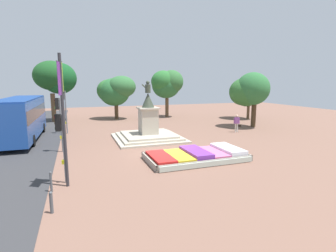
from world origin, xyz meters
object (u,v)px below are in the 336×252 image
Objects in this scene: pedestrian_with_handbag at (237,122)px; kerb_bollard_mid_a at (51,181)px; statue_monument at (148,129)px; traffic_light_far_corner at (64,105)px; city_bus at (21,116)px; kerb_bollard_south at (51,202)px; traffic_light_mid_block at (59,115)px; flower_planter at (198,156)px; traffic_light_near_crossing at (61,136)px; banner_pole at (63,115)px.

pedestrian_with_handbag is 1.84× the size of kerb_bollard_mid_a.
traffic_light_far_corner is at bearing 143.68° from statue_monument.
city_bus is at bearing 162.73° from statue_monument.
traffic_light_far_corner reaches higher than kerb_bollard_south.
kerb_bollard_south is 2.12m from kerb_bollard_mid_a.
kerb_bollard_mid_a is at bearing -90.82° from traffic_light_mid_block.
city_bus reaches higher than flower_planter.
pedestrian_with_handbag reaches higher than flower_planter.
traffic_light_near_crossing is at bearing -88.84° from traffic_light_far_corner.
city_bus is at bearing 107.57° from traffic_light_near_crossing.
pedestrian_with_handbag is (15.43, 8.40, -1.34)m from traffic_light_near_crossing.
kerb_bollard_mid_a is (-15.92, -9.35, -0.49)m from pedestrian_with_handbag.
traffic_light_near_crossing is 6.24m from traffic_light_mid_block.
statue_monument is 6.00× the size of kerb_bollard_mid_a.
kerb_bollard_south is at bearing -90.17° from traffic_light_far_corner.
traffic_light_near_crossing reaches higher than pedestrian_with_handbag.
flower_planter is at bearing -137.18° from pedestrian_with_handbag.
banner_pole reaches higher than city_bus.
city_bus is 11.91× the size of kerb_bollard_south.
banner_pole is 0.60× the size of city_bus.
statue_monument is 0.93× the size of banner_pole.
flower_planter is 8.48m from banner_pole.
pedestrian_with_handbag is (7.60, 7.04, 0.73)m from flower_planter.
traffic_light_mid_block is 7.48m from kerb_bollard_mid_a.
traffic_light_near_crossing is 3.61m from kerb_bollard_south.
traffic_light_near_crossing reaches higher than kerb_bollard_mid_a.
city_bus is at bearing 121.90° from traffic_light_mid_block.
traffic_light_far_corner is at bearing 91.16° from traffic_light_near_crossing.
pedestrian_with_handbag is at bearing 30.31° from banner_pole.
statue_monument is 1.40× the size of traffic_light_far_corner.
kerb_bollard_south is at bearing -95.91° from traffic_light_near_crossing.
traffic_light_mid_block is 7.02m from traffic_light_far_corner.
kerb_bollard_mid_a is (-0.66, -0.44, -2.91)m from banner_pole.
city_bus reaches higher than kerb_bollard_mid_a.
traffic_light_far_corner reaches higher than traffic_light_mid_block.
kerb_bollard_south is (-8.15, -4.42, 0.19)m from flower_planter.
kerb_bollard_mid_a is (-8.32, -2.31, 0.24)m from flower_planter.
kerb_bollard_mid_a is (-0.49, -0.95, -1.84)m from traffic_light_near_crossing.
statue_monument reaches higher than traffic_light_mid_block.
city_bus is (-3.79, 11.93, -1.37)m from banner_pole.
banner_pole is 6.45× the size of kerb_bollard_mid_a.
traffic_light_far_corner reaches higher than pedestrian_with_handbag.
flower_planter is 7.37× the size of kerb_bollard_south.
pedestrian_with_handbag is (15.70, -4.84, -1.79)m from traffic_light_far_corner.
pedestrian_with_handbag is at bearing 42.82° from flower_planter.
banner_pole is (0.18, -0.52, 1.07)m from traffic_light_near_crossing.
traffic_light_near_crossing is at bearing -86.48° from traffic_light_mid_block.
flower_planter is at bearing -79.04° from statue_monument.
kerb_bollard_mid_a is at bearing -164.47° from flower_planter.
traffic_light_mid_block reaches higher than city_bus.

